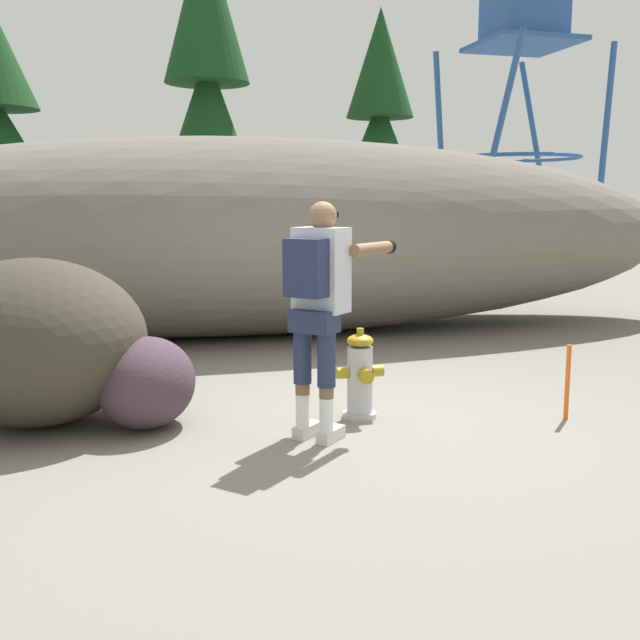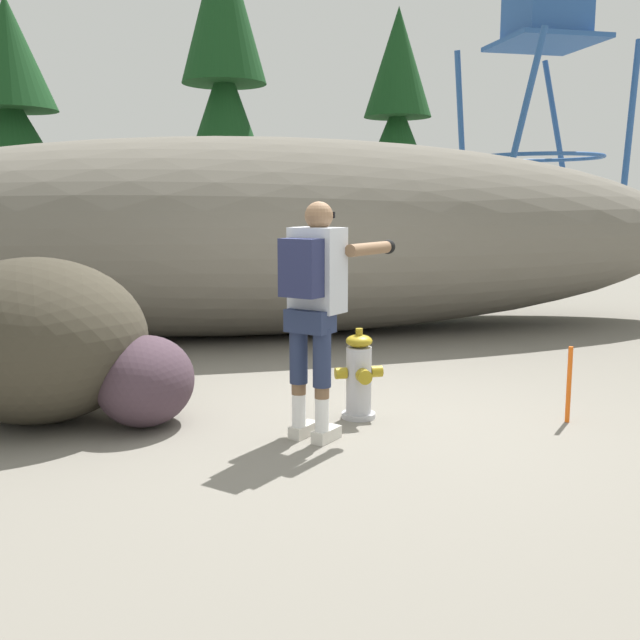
{
  "view_description": "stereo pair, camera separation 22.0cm",
  "coord_description": "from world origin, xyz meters",
  "px_view_note": "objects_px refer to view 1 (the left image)",
  "views": [
    {
      "loc": [
        -1.6,
        -5.34,
        1.7
      ],
      "look_at": [
        -0.08,
        0.4,
        0.75
      ],
      "focal_mm": 41.6,
      "sensor_mm": 36.0,
      "label": 1
    },
    {
      "loc": [
        -1.39,
        -5.39,
        1.7
      ],
      "look_at": [
        -0.08,
        0.4,
        0.75
      ],
      "focal_mm": 41.6,
      "sensor_mm": 36.0,
      "label": 2
    }
  ],
  "objects_px": {
    "fire_hydrant": "(360,377)",
    "boulder_mid": "(146,382)",
    "utility_worker": "(320,291)",
    "boulder_large": "(34,342)",
    "watchtower": "(524,13)",
    "survey_stake": "(567,382)"
  },
  "relations": [
    {
      "from": "watchtower",
      "to": "survey_stake",
      "type": "distance_m",
      "value": 16.59
    },
    {
      "from": "boulder_large",
      "to": "survey_stake",
      "type": "distance_m",
      "value": 4.15
    },
    {
      "from": "boulder_mid",
      "to": "survey_stake",
      "type": "bearing_deg",
      "value": -11.39
    },
    {
      "from": "fire_hydrant",
      "to": "boulder_large",
      "type": "bearing_deg",
      "value": 168.43
    },
    {
      "from": "fire_hydrant",
      "to": "utility_worker",
      "type": "xyz_separation_m",
      "value": [
        -0.43,
        -0.41,
        0.74
      ]
    },
    {
      "from": "boulder_large",
      "to": "watchtower",
      "type": "height_order",
      "value": "watchtower"
    },
    {
      "from": "boulder_large",
      "to": "utility_worker",
      "type": "bearing_deg",
      "value": -24.32
    },
    {
      "from": "fire_hydrant",
      "to": "watchtower",
      "type": "distance_m",
      "value": 16.95
    },
    {
      "from": "fire_hydrant",
      "to": "survey_stake",
      "type": "height_order",
      "value": "fire_hydrant"
    },
    {
      "from": "boulder_large",
      "to": "survey_stake",
      "type": "relative_size",
      "value": 2.89
    },
    {
      "from": "fire_hydrant",
      "to": "survey_stake",
      "type": "xyz_separation_m",
      "value": [
        1.56,
        -0.47,
        -0.03
      ]
    },
    {
      "from": "utility_worker",
      "to": "boulder_large",
      "type": "xyz_separation_m",
      "value": [
        -2.03,
        0.92,
        -0.43
      ]
    },
    {
      "from": "fire_hydrant",
      "to": "boulder_large",
      "type": "xyz_separation_m",
      "value": [
        -2.46,
        0.5,
        0.31
      ]
    },
    {
      "from": "watchtower",
      "to": "survey_stake",
      "type": "bearing_deg",
      "value": -117.84
    },
    {
      "from": "fire_hydrant",
      "to": "boulder_large",
      "type": "height_order",
      "value": "boulder_large"
    },
    {
      "from": "boulder_mid",
      "to": "fire_hydrant",
      "type": "bearing_deg",
      "value": -6.11
    },
    {
      "from": "fire_hydrant",
      "to": "watchtower",
      "type": "relative_size",
      "value": 0.08
    },
    {
      "from": "fire_hydrant",
      "to": "survey_stake",
      "type": "distance_m",
      "value": 1.63
    },
    {
      "from": "boulder_mid",
      "to": "boulder_large",
      "type": "bearing_deg",
      "value": 158.14
    },
    {
      "from": "fire_hydrant",
      "to": "boulder_mid",
      "type": "xyz_separation_m",
      "value": [
        -1.65,
        0.18,
        0.02
      ]
    },
    {
      "from": "utility_worker",
      "to": "boulder_large",
      "type": "distance_m",
      "value": 2.27
    },
    {
      "from": "survey_stake",
      "to": "utility_worker",
      "type": "bearing_deg",
      "value": 178.39
    }
  ]
}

